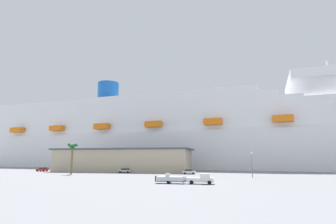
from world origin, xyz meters
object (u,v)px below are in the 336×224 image
Objects in this scene: street_lamp at (252,161)px; parked_car_silver_sedan at (125,171)px; cruise_ship at (169,138)px; palm_tree at (72,150)px; parked_car_white_van at (189,172)px; pickup_truck at (201,179)px; parked_car_red_hatchback at (42,169)px; small_boat_on_trailer at (173,179)px; parked_car_blue_suv at (60,169)px.

street_lamp is 1.52× the size of parked_car_silver_sedan.
cruise_ship is 63.09m from palm_tree.
street_lamp reaches higher than parked_car_white_van.
pickup_truck is 0.55× the size of palm_tree.
parked_car_red_hatchback is 1.09× the size of parked_car_white_van.
pickup_truck is 47.61m from parked_car_silver_sedan.
palm_tree is at bearing 150.28° from small_boat_on_trailer.
parked_car_red_hatchback is (-80.09, 15.09, -3.82)m from street_lamp.
pickup_truck is 24.21m from street_lamp.
palm_tree reaches higher than parked_car_blue_suv.
cruise_ship is 87.06m from small_boat_on_trailer.
small_boat_on_trailer is 44.03m from parked_car_silver_sedan.
street_lamp is at bearing -13.88° from parked_car_blue_suv.
small_boat_on_trailer reaches higher than parked_car_white_van.
palm_tree reaches higher than parked_car_silver_sedan.
pickup_truck is at bearing -71.27° from cruise_ship.
palm_tree is (-18.70, -59.73, -7.89)m from cruise_ship.
small_boat_on_trailer is 1.80× the size of parked_car_silver_sedan.
parked_car_white_van is (-2.36, 33.11, -0.13)m from small_boat_on_trailer.
pickup_truck is 1.22× the size of parked_car_blue_suv.
palm_tree is at bearing -165.47° from parked_car_white_van.
pickup_truck is 52.40m from palm_tree.
parked_car_red_hatchback is 60.38m from parked_car_white_van.
palm_tree is at bearing -31.25° from parked_car_red_hatchback.
cruise_ship is 35.15× the size of small_boat_on_trailer.
cruise_ship is at bearing 72.62° from palm_tree.
parked_car_blue_suv is at bearing 147.99° from pickup_truck.
palm_tree reaches higher than small_boat_on_trailer.
palm_tree is at bearing -45.43° from parked_car_blue_suv.
cruise_ship is 62.31× the size of parked_car_blue_suv.
parked_car_red_hatchback and parked_car_white_van have the same top height.
palm_tree is 26.70m from parked_car_red_hatchback.
street_lamp is (11.41, 21.05, 3.61)m from pickup_truck.
pickup_truck is 0.81× the size of street_lamp.
parked_car_white_van is at bearing 149.52° from street_lamp.
street_lamp is (58.09, -1.74, -3.27)m from palm_tree.
parked_car_red_hatchback is 1.01× the size of parked_car_silver_sedan.
cruise_ship reaches higher than small_boat_on_trailer.
parked_car_silver_sedan is at bearing 133.06° from pickup_truck.
cruise_ship is at bearing 111.45° from parked_car_white_van.
small_boat_on_trailer is 1.95× the size of parked_car_white_van.
parked_car_blue_suv is 1.10× the size of parked_car_white_van.
pickup_truck is at bearing -26.01° from palm_tree.
small_boat_on_trailer is 0.80× the size of palm_tree.
palm_tree reaches higher than street_lamp.
street_lamp reaches higher than parked_car_red_hatchback.
parked_car_silver_sedan is at bearing 162.63° from street_lamp.
parked_car_white_van is at bearing 14.53° from palm_tree.
cruise_ship is 73.85m from street_lamp.
parked_car_red_hatchback and parked_car_blue_suv have the same top height.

